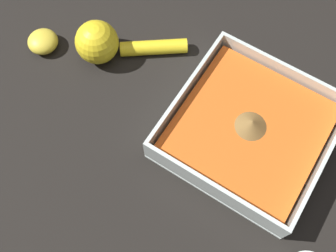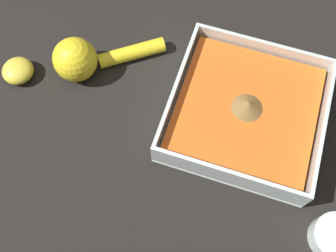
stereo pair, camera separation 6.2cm
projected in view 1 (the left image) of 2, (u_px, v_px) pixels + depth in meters
name	position (u px, v px, depth m)	size (l,w,h in m)	color
ground_plane	(244.00, 154.00, 0.63)	(4.00, 4.00, 0.00)	black
square_dish	(248.00, 130.00, 0.62)	(0.24, 0.24, 0.06)	silver
lemon_squeezer	(106.00, 43.00, 0.67)	(0.17, 0.14, 0.07)	yellow
lemon_half	(43.00, 42.00, 0.70)	(0.05, 0.05, 0.03)	yellow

